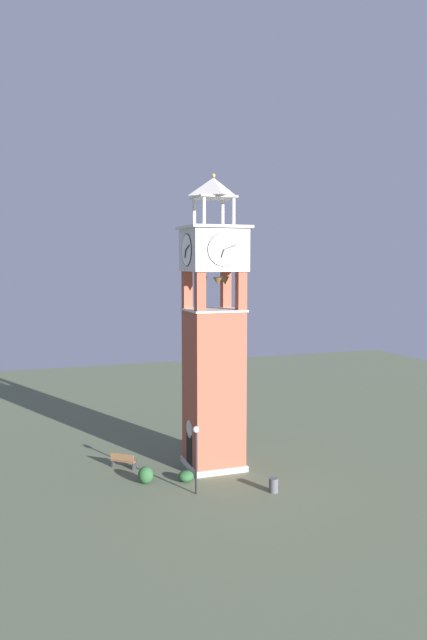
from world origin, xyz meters
TOP-DOWN VIEW (x-y plane):
  - ground at (0.00, 0.00)m, footprint 80.00×80.00m
  - clock_tower at (0.00, -0.00)m, footprint 3.76×3.76m
  - park_bench at (-1.60, -5.43)m, footprint 1.36×1.51m
  - lamp_post at (3.96, -2.44)m, footprint 0.36×0.36m
  - trash_bin at (5.18, 1.72)m, footprint 0.52×0.52m
  - shrub_near_entry at (1.96, -2.43)m, footprint 0.91×0.91m
  - shrub_left_of_tower at (-3.70, 0.37)m, footprint 0.99×0.99m
  - shrub_behind_bench at (1.45, -4.71)m, footprint 0.89×0.89m

SIDE VIEW (x-z plane):
  - ground at x=0.00m, z-range 0.00..0.00m
  - shrub_near_entry at x=1.96m, z-range 0.00..0.65m
  - trash_bin at x=5.18m, z-range 0.00..0.80m
  - shrub_left_of_tower at x=-3.70m, z-range 0.00..0.91m
  - park_bench at x=-1.60m, z-range 0.01..0.96m
  - shrub_behind_bench at x=1.45m, z-range 0.00..1.00m
  - lamp_post at x=3.96m, z-range 0.75..4.58m
  - clock_tower at x=0.00m, z-range -1.51..16.63m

